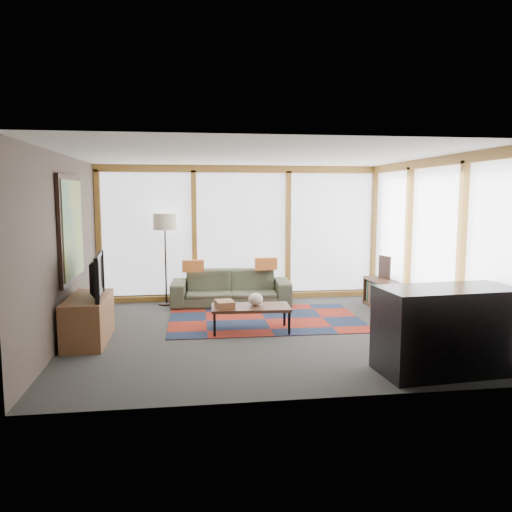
{
  "coord_description": "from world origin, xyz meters",
  "views": [
    {
      "loc": [
        -1.05,
        -7.18,
        2.04
      ],
      "look_at": [
        0.0,
        0.4,
        1.1
      ],
      "focal_mm": 35.0,
      "sensor_mm": 36.0,
      "label": 1
    }
  ],
  "objects": [
    {
      "name": "ground",
      "position": [
        0.0,
        0.0,
        0.0
      ],
      "size": [
        5.5,
        5.5,
        0.0
      ],
      "primitive_type": "plane",
      "color": "#292927",
      "rests_on": "ground"
    },
    {
      "name": "room_envelope",
      "position": [
        0.49,
        0.56,
        1.54
      ],
      "size": [
        5.52,
        5.02,
        2.62
      ],
      "color": "#4A3E36",
      "rests_on": "ground"
    },
    {
      "name": "rug",
      "position": [
        0.19,
        0.73,
        0.01
      ],
      "size": [
        3.15,
        2.05,
        0.01
      ],
      "primitive_type": "cube",
      "rotation": [
        0.0,
        0.0,
        -0.02
      ],
      "color": "maroon",
      "rests_on": "ground"
    },
    {
      "name": "sofa",
      "position": [
        -0.26,
        1.95,
        0.32
      ],
      "size": [
        2.24,
        0.98,
        0.64
      ],
      "primitive_type": "imported",
      "rotation": [
        0.0,
        0.0,
        -0.06
      ],
      "color": "#363A2B",
      "rests_on": "ground"
    },
    {
      "name": "pillow_left",
      "position": [
        -0.95,
        1.91,
        0.75
      ],
      "size": [
        0.4,
        0.15,
        0.22
      ],
      "primitive_type": "cube",
      "rotation": [
        0.0,
        0.0,
        0.07
      ],
      "color": "#C2642A",
      "rests_on": "sofa"
    },
    {
      "name": "pillow_right",
      "position": [
        0.41,
        1.98,
        0.75
      ],
      "size": [
        0.42,
        0.15,
        0.23
      ],
      "primitive_type": "cube",
      "rotation": [
        0.0,
        0.0,
        0.06
      ],
      "color": "#C2642A",
      "rests_on": "sofa"
    },
    {
      "name": "floor_lamp",
      "position": [
        -1.46,
        2.13,
        0.85
      ],
      "size": [
        0.43,
        0.43,
        1.7
      ],
      "primitive_type": null,
      "color": "black",
      "rests_on": "ground"
    },
    {
      "name": "coffee_table",
      "position": [
        -0.13,
        0.06,
        0.19
      ],
      "size": [
        1.19,
        0.64,
        0.39
      ],
      "primitive_type": null,
      "rotation": [
        0.0,
        0.0,
        -0.05
      ],
      "color": "#361E16",
      "rests_on": "ground"
    },
    {
      "name": "book_stack",
      "position": [
        -0.52,
        0.01,
        0.44
      ],
      "size": [
        0.29,
        0.35,
        0.1
      ],
      "primitive_type": "cube",
      "rotation": [
        0.0,
        0.0,
        0.15
      ],
      "color": "brown",
      "rests_on": "coffee_table"
    },
    {
      "name": "vase",
      "position": [
        -0.05,
        0.1,
        0.48
      ],
      "size": [
        0.25,
        0.25,
        0.19
      ],
      "primitive_type": "ellipsoid",
      "rotation": [
        0.0,
        0.0,
        0.14
      ],
      "color": "beige",
      "rests_on": "coffee_table"
    },
    {
      "name": "bookshelf",
      "position": [
        2.43,
        0.75,
        0.26
      ],
      "size": [
        0.38,
        2.06,
        0.52
      ],
      "primitive_type": null,
      "color": "#361E16",
      "rests_on": "ground"
    },
    {
      "name": "bowl_a",
      "position": [
        2.39,
        0.23,
        0.57
      ],
      "size": [
        0.24,
        0.24,
        0.1
      ],
      "primitive_type": "ellipsoid",
      "rotation": [
        0.0,
        0.0,
        -0.23
      ],
      "color": "black",
      "rests_on": "bookshelf"
    },
    {
      "name": "bowl_b",
      "position": [
        2.42,
        0.5,
        0.56
      ],
      "size": [
        0.18,
        0.18,
        0.08
      ],
      "primitive_type": "ellipsoid",
      "rotation": [
        0.0,
        0.0,
        -0.08
      ],
      "color": "black",
      "rests_on": "bookshelf"
    },
    {
      "name": "shelf_picture",
      "position": [
        2.54,
        1.48,
        0.72
      ],
      "size": [
        0.12,
        0.32,
        0.41
      ],
      "primitive_type": "cube",
      "rotation": [
        0.0,
        0.0,
        0.25
      ],
      "color": "black",
      "rests_on": "bookshelf"
    },
    {
      "name": "tv_console",
      "position": [
        -2.44,
        -0.13,
        0.32
      ],
      "size": [
        0.53,
        1.27,
        0.63
      ],
      "primitive_type": "cube",
      "color": "brown",
      "rests_on": "ground"
    },
    {
      "name": "television",
      "position": [
        -2.37,
        -0.16,
        0.93
      ],
      "size": [
        0.23,
        1.06,
        0.6
      ],
      "primitive_type": "imported",
      "rotation": [
        0.0,
        0.0,
        1.66
      ],
      "color": "black",
      "rests_on": "tv_console"
    },
    {
      "name": "bar_counter",
      "position": [
        1.89,
        -1.94,
        0.49
      ],
      "size": [
        1.62,
        0.86,
        0.99
      ],
      "primitive_type": "cube",
      "rotation": [
        0.0,
        0.0,
        0.08
      ],
      "color": "black",
      "rests_on": "ground"
    }
  ]
}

